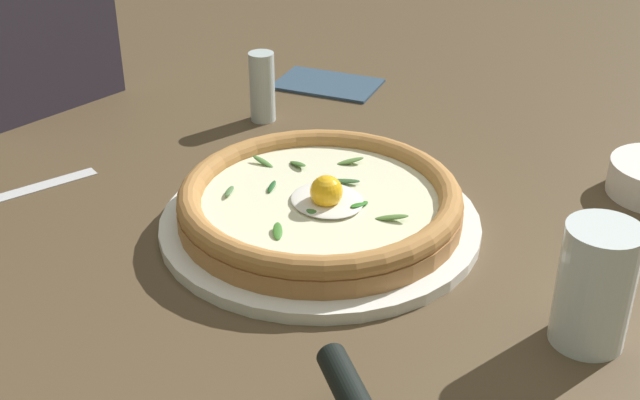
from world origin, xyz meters
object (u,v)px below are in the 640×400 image
object	(u,v)px
pizza	(320,201)
drinking_glass	(594,294)
folded_napkin	(328,83)
pepper_shaker	(262,87)

from	to	relation	value
pizza	drinking_glass	bearing A→B (deg)	-164.28
folded_napkin	pizza	bearing A→B (deg)	143.15
drinking_glass	pizza	bearing A→B (deg)	15.72
folded_napkin	pepper_shaker	size ratio (longest dim) A/B	1.58
folded_napkin	drinking_glass	bearing A→B (deg)	164.83
pizza	folded_napkin	bearing A→B (deg)	-36.85
pizza	drinking_glass	world-z (taller)	drinking_glass
drinking_glass	folded_napkin	size ratio (longest dim) A/B	0.76
folded_napkin	pepper_shaker	bearing A→B (deg)	109.55
drinking_glass	folded_napkin	distance (m)	0.60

